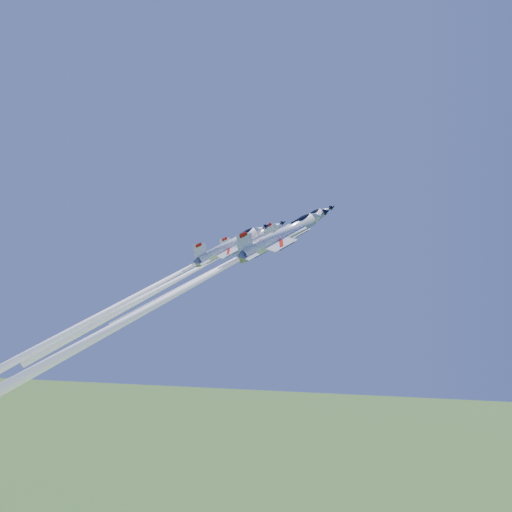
% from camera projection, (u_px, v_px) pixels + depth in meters
% --- Properties ---
extents(jet_lead, '(29.60, 20.37, 29.27)m').
position_uv_depth(jet_lead, '(236.00, 260.00, 99.42)').
color(jet_lead, white).
extents(jet_left, '(33.47, 23.33, 35.08)m').
position_uv_depth(jet_left, '(169.00, 284.00, 102.37)').
color(jet_left, white).
extents(jet_right, '(41.66, 29.03, 43.45)m').
position_uv_depth(jet_right, '(165.00, 300.00, 87.45)').
color(jet_right, white).
extents(jet_slot, '(38.56, 27.08, 42.93)m').
position_uv_depth(jet_slot, '(111.00, 309.00, 89.14)').
color(jet_slot, white).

